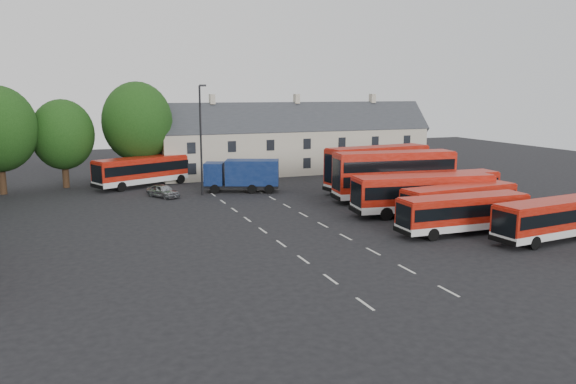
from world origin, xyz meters
name	(u,v)px	position (x,y,z in m)	size (l,w,h in m)	color
ground	(272,237)	(0.00, 0.00, 0.00)	(140.00, 140.00, 0.00)	black
lane_markings	(293,228)	(2.50, 2.00, 0.01)	(5.15, 33.80, 0.01)	beige
terrace_houses	(296,143)	(14.00, 30.00, 3.86)	(35.70, 7.13, 10.06)	beige
bus_row_a	(556,216)	(18.41, -8.08, 1.74)	(10.46, 3.41, 2.90)	silver
bus_row_b	(463,211)	(13.51, -4.21, 1.72)	(10.20, 2.60, 2.87)	silver
bus_row_c	(459,200)	(15.83, -0.77, 1.75)	(10.50, 3.35, 2.92)	silver
bus_row_d	(423,191)	(14.47, 2.31, 2.06)	(12.35, 4.29, 3.42)	silver
bus_row_e	(444,185)	(18.83, 5.33, 1.81)	(10.70, 2.75, 3.01)	silver
bus_dd_south	(394,173)	(15.40, 8.47, 2.72)	(11.89, 4.05, 4.78)	silver
bus_dd_north	(377,166)	(16.54, 13.60, 2.71)	(11.85, 4.07, 4.76)	silver
bus_north	(146,169)	(-5.69, 25.77, 1.97)	(11.64, 7.16, 3.27)	silver
box_truck	(243,174)	(3.36, 18.53, 1.89)	(8.03, 5.09, 3.36)	black
silver_car	(163,191)	(-4.97, 18.39, 0.65)	(1.55, 3.84, 1.31)	#95979C
lamppost	(201,137)	(-1.05, 18.17, 5.91)	(0.77, 0.33, 11.07)	black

